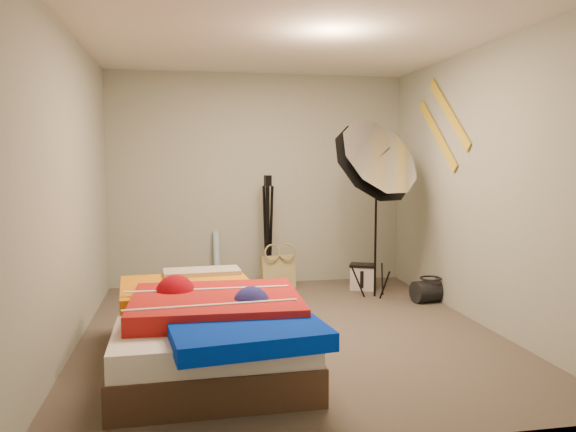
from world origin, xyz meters
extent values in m
plane|color=brown|center=(0.00, 0.00, 0.00)|extent=(4.00, 4.00, 0.00)
plane|color=silver|center=(0.00, 0.00, 2.50)|extent=(4.00, 4.00, 0.00)
plane|color=#989D8F|center=(0.00, 2.00, 1.25)|extent=(3.50, 0.00, 3.50)
plane|color=#989D8F|center=(0.00, -2.00, 1.25)|extent=(3.50, 0.00, 3.50)
plane|color=#989D8F|center=(-1.75, 0.00, 1.25)|extent=(0.00, 4.00, 4.00)
plane|color=#989D8F|center=(1.75, 0.00, 1.25)|extent=(0.00, 4.00, 4.00)
cube|color=tan|center=(0.17, 1.61, 0.20)|extent=(0.42, 0.24, 0.41)
cylinder|color=#5A9BC5|center=(-0.51, 1.90, 0.33)|extent=(0.09, 0.19, 0.65)
cube|color=beige|center=(1.13, 1.43, 0.14)|extent=(0.33, 0.28, 0.27)
cylinder|color=black|center=(1.65, 0.75, 0.12)|extent=(0.41, 0.29, 0.23)
cube|color=gold|center=(1.73, 0.60, 1.95)|extent=(0.02, 0.91, 0.78)
cube|color=gold|center=(1.73, 0.85, 1.75)|extent=(0.02, 0.91, 0.78)
cube|color=#4A3324|center=(-0.72, -0.63, 0.12)|extent=(1.34, 1.88, 0.24)
cube|color=white|center=(-0.72, -0.63, 0.32)|extent=(1.30, 1.84, 0.17)
cube|color=orange|center=(-0.87, -0.22, 0.44)|extent=(1.10, 0.98, 0.13)
cube|color=red|center=(-0.67, -0.77, 0.46)|extent=(1.19, 1.01, 0.15)
cube|color=#0029CC|center=(-0.52, -1.32, 0.43)|extent=(1.01, 0.85, 0.11)
cube|color=#C28894|center=(-0.74, 0.15, 0.48)|extent=(0.66, 0.33, 0.13)
cylinder|color=black|center=(1.16, 1.09, 0.77)|extent=(0.03, 0.03, 1.54)
cube|color=black|center=(1.16, 1.09, 1.50)|extent=(0.07, 0.07, 0.10)
cone|color=silver|center=(1.05, 0.91, 1.45)|extent=(1.03, 0.99, 1.13)
cylinder|color=black|center=(0.07, 1.72, 0.59)|extent=(0.05, 0.05, 1.19)
cube|color=black|center=(0.07, 1.72, 1.25)|extent=(0.09, 0.09, 0.12)
camera|label=1|loc=(-0.87, -4.66, 1.48)|focal=35.00mm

